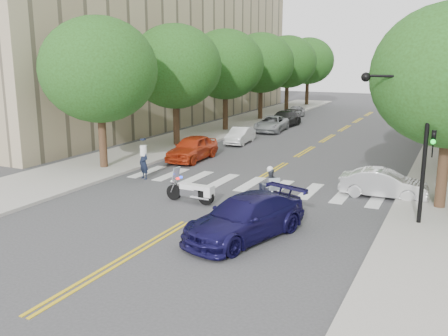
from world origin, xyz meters
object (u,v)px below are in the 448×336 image
Objects in this scene: officer_standing at (144,163)px; convertible at (384,184)px; motorcycle_parked at (194,191)px; sedan_blue at (245,218)px; motorcycle_police at (269,188)px.

officer_standing is 11.97m from convertible.
motorcycle_parked reaches higher than convertible.
motorcycle_parked is at bearing 159.76° from sedan_blue.
officer_standing is 0.33× the size of sedan_blue.
convertible is (7.35, 4.56, 0.11)m from motorcycle_parked.
convertible is (11.82, 1.87, -0.22)m from officer_standing.
motorcycle_parked is 4.74m from sedan_blue.
sedan_blue is (8.19, -5.62, -0.11)m from officer_standing.
motorcycle_police is 4.07m from sedan_blue.
motorcycle_police is 1.08× the size of officer_standing.
motorcycle_parked reaches higher than sedan_blue.
motorcycle_parked is 0.61× the size of convertible.
motorcycle_police is 3.30m from motorcycle_parked.
motorcycle_police is 7.75m from officer_standing.
motorcycle_police reaches higher than sedan_blue.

